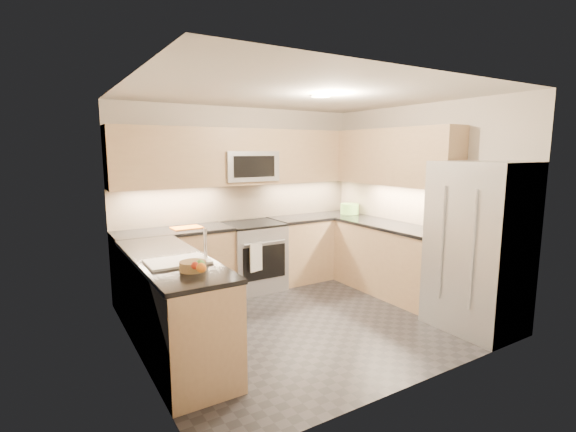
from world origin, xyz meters
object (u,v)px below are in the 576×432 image
object	(u,v)px
fruit_basket	(193,266)
microwave	(248,166)
utensil_bowl	(350,209)
cutting_board	(187,228)
refrigerator	(479,247)
gas_range	(253,257)

from	to	relation	value
fruit_basket	microwave	bearing A→B (deg)	53.17
utensil_bowl	cutting_board	xyz separation A→B (m)	(-2.53, 0.15, -0.07)
fruit_basket	refrigerator	bearing A→B (deg)	-11.50
gas_range	refrigerator	distance (m)	2.86
utensil_bowl	refrigerator	bearing A→B (deg)	-94.28
refrigerator	fruit_basket	distance (m)	2.98
cutting_board	fruit_basket	xyz separation A→B (m)	(-0.56, -1.88, 0.03)
gas_range	utensil_bowl	distance (m)	1.72
utensil_bowl	fruit_basket	xyz separation A→B (m)	(-3.09, -1.73, -0.04)
microwave	utensil_bowl	bearing A→B (deg)	-7.85
utensil_bowl	gas_range	bearing A→B (deg)	176.52
gas_range	cutting_board	bearing A→B (deg)	177.04
microwave	cutting_board	world-z (taller)	microwave
microwave	refrigerator	distance (m)	3.04
refrigerator	cutting_board	distance (m)	3.42
refrigerator	fruit_basket	bearing A→B (deg)	168.50
utensil_bowl	cutting_board	size ratio (longest dim) A/B	0.76
cutting_board	utensil_bowl	bearing A→B (deg)	-3.29
gas_range	cutting_board	distance (m)	1.03
gas_range	fruit_basket	distance (m)	2.40
gas_range	microwave	size ratio (longest dim) A/B	1.20
gas_range	fruit_basket	size ratio (longest dim) A/B	4.24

